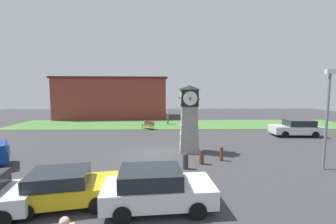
# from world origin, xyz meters

# --- Properties ---
(ground_plane) EXTENTS (69.94, 69.94, 0.00)m
(ground_plane) POSITION_xyz_m (0.00, 0.00, 0.00)
(ground_plane) COLOR #38383A
(clock_tower) EXTENTS (1.61, 1.65, 4.83)m
(clock_tower) POSITION_xyz_m (2.50, 0.43, 2.37)
(clock_tower) COLOR gray
(clock_tower) RESTS_ON ground_plane
(bollard_near_tower) EXTENTS (0.23, 0.23, 0.95)m
(bollard_near_tower) POSITION_xyz_m (4.36, -1.68, 0.48)
(bollard_near_tower) COLOR brown
(bollard_near_tower) RESTS_ON ground_plane
(bollard_mid_row) EXTENTS (0.29, 0.29, 0.93)m
(bollard_mid_row) POSITION_xyz_m (2.99, -2.29, 0.47)
(bollard_mid_row) COLOR brown
(bollard_mid_row) RESTS_ON ground_plane
(bollard_far_row) EXTENTS (0.32, 0.32, 0.96)m
(bollard_far_row) POSITION_xyz_m (1.93, -3.10, 0.48)
(bollard_far_row) COLOR #333338
(bollard_far_row) RESTS_ON ground_plane
(car_near_tower) EXTENTS (4.23, 2.64, 1.40)m
(car_near_tower) POSITION_xyz_m (-3.21, -7.04, 0.73)
(car_near_tower) COLOR gold
(car_near_tower) RESTS_ON ground_plane
(car_by_building) EXTENTS (4.38, 2.36, 1.56)m
(car_by_building) POSITION_xyz_m (0.41, -7.31, 0.79)
(car_by_building) COLOR silver
(car_by_building) RESTS_ON ground_plane
(car_silver_hatch) EXTENTS (4.54, 2.30, 1.59)m
(car_silver_hatch) POSITION_xyz_m (13.51, 5.68, 0.81)
(car_silver_hatch) COLOR silver
(car_silver_hatch) RESTS_ON ground_plane
(bench) EXTENTS (1.54, 1.47, 0.90)m
(bench) POSITION_xyz_m (-1.14, 9.52, 0.52)
(bench) COLOR brown
(bench) RESTS_ON ground_plane
(pedestrian_by_cars) EXTENTS (0.46, 0.43, 1.61)m
(pedestrian_by_cars) POSITION_xyz_m (1.13, 12.66, 0.91)
(pedestrian_by_cars) COLOR #338C4C
(pedestrian_by_cars) RESTS_ON ground_plane
(street_lamp_near_road) EXTENTS (0.50, 0.24, 5.66)m
(street_lamp_near_road) POSITION_xyz_m (9.83, -3.28, 3.31)
(street_lamp_near_road) COLOR slate
(street_lamp_near_road) RESTS_ON ground_plane
(warehouse_blue_far) EXTENTS (17.27, 8.84, 6.31)m
(warehouse_blue_far) POSITION_xyz_m (-7.48, 20.37, 3.16)
(warehouse_blue_far) COLOR maroon
(warehouse_blue_far) RESTS_ON ground_plane
(grass_verge_far) EXTENTS (41.96, 7.39, 0.04)m
(grass_verge_far) POSITION_xyz_m (2.71, 12.82, 0.02)
(grass_verge_far) COLOR #477A38
(grass_verge_far) RESTS_ON ground_plane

